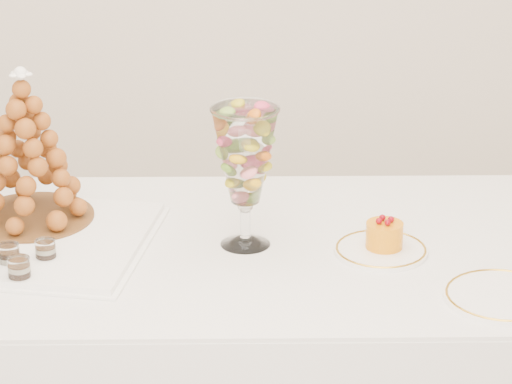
{
  "coord_description": "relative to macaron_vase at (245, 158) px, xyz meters",
  "views": [
    {
      "loc": [
        0.06,
        -2.36,
        2.06
      ],
      "look_at": [
        0.08,
        0.22,
        1.0
      ],
      "focal_mm": 85.0,
      "sensor_mm": 36.0,
      "label": 1
    }
  ],
  "objects": [
    {
      "name": "lace_tray",
      "position": [
        -0.57,
        0.02,
        -0.21
      ],
      "size": [
        0.73,
        0.6,
        0.02
      ],
      "primitive_type": "cube",
      "rotation": [
        0.0,
        0.0,
        -0.18
      ],
      "color": "white",
      "rests_on": "buffet_table"
    },
    {
      "name": "macaron_vase",
      "position": [
        0.0,
        0.0,
        0.0
      ],
      "size": [
        0.15,
        0.15,
        0.34
      ],
      "color": "white",
      "rests_on": "buffet_table"
    },
    {
      "name": "cake_plate",
      "position": [
        0.32,
        -0.05,
        -0.21
      ],
      "size": [
        0.22,
        0.22,
        0.01
      ],
      "primitive_type": "cylinder",
      "color": "white",
      "rests_on": "buffet_table"
    },
    {
      "name": "spare_plate",
      "position": [
        0.56,
        -0.29,
        -0.21
      ],
      "size": [
        0.26,
        0.26,
        0.01
      ],
      "primitive_type": "cylinder",
      "color": "white",
      "rests_on": "buffet_table"
    },
    {
      "name": "verrine_b",
      "position": [
        -0.53,
        -0.14,
        -0.19
      ],
      "size": [
        0.05,
        0.05,
        0.06
      ],
      "primitive_type": "cylinder",
      "rotation": [
        0.0,
        0.0,
        0.08
      ],
      "color": "white",
      "rests_on": "buffet_table"
    },
    {
      "name": "verrine_c",
      "position": [
        -0.46,
        -0.11,
        -0.19
      ],
      "size": [
        0.05,
        0.05,
        0.06
      ],
      "primitive_type": "cylinder",
      "rotation": [
        0.0,
        0.0,
        -0.11
      ],
      "color": "white",
      "rests_on": "buffet_table"
    },
    {
      "name": "verrine_e",
      "position": [
        -0.5,
        -0.21,
        -0.19
      ],
      "size": [
        0.06,
        0.06,
        0.07
      ],
      "primitive_type": "cylinder",
      "rotation": [
        0.0,
        0.0,
        -0.27
      ],
      "color": "white",
      "rests_on": "buffet_table"
    },
    {
      "name": "croquembouche",
      "position": [
        -0.53,
        0.11,
        -0.01
      ],
      "size": [
        0.31,
        0.31,
        0.38
      ],
      "rotation": [
        0.0,
        0.0,
        -0.25
      ],
      "color": "brown",
      "rests_on": "lace_tray"
    },
    {
      "name": "mousse_cake",
      "position": [
        0.33,
        -0.04,
        -0.18
      ],
      "size": [
        0.09,
        0.09,
        0.08
      ],
      "color": "orange",
      "rests_on": "cake_plate"
    }
  ]
}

